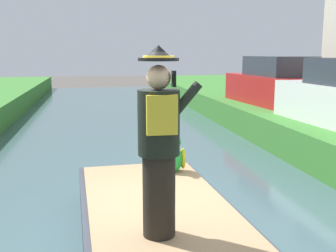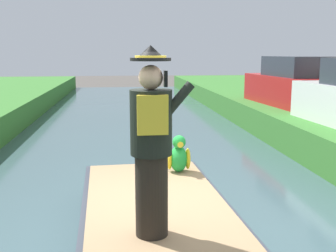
% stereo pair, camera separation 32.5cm
% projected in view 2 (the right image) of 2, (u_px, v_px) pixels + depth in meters
% --- Properties ---
extents(canal_water, '(6.87, 48.00, 0.10)m').
position_uv_depth(canal_water, '(157.00, 250.00, 5.11)').
color(canal_water, '#3D565B').
rests_on(canal_water, ground).
extents(boat, '(1.98, 4.27, 0.61)m').
position_uv_depth(boat, '(159.00, 232.00, 4.80)').
color(boat, '#333842').
rests_on(boat, canal_water).
extents(person_pirate, '(0.61, 0.42, 1.85)m').
position_uv_depth(person_pirate, '(152.00, 144.00, 3.88)').
color(person_pirate, black).
rests_on(person_pirate, boat).
extents(parrot_plush, '(0.36, 0.35, 0.57)m').
position_uv_depth(parrot_plush, '(179.00, 156.00, 6.13)').
color(parrot_plush, green).
rests_on(parrot_plush, boat).
extents(parked_car_red, '(2.00, 4.12, 1.50)m').
position_uv_depth(parked_car_red, '(295.00, 85.00, 12.62)').
color(parked_car_red, red).
rests_on(parked_car_red, grass_bank_far).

